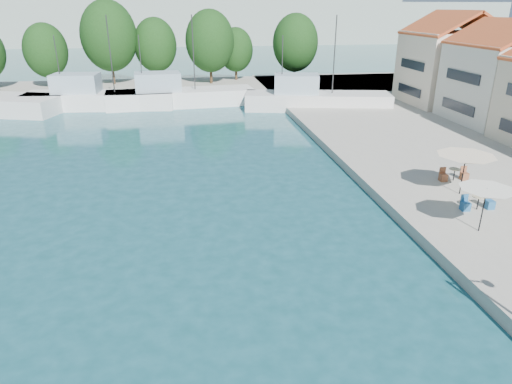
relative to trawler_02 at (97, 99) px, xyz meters
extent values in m
cube|color=#A19D91|center=(6.37, 10.13, -0.77)|extent=(90.00, 16.00, 0.60)
cube|color=#909D91|center=(-15.63, 103.13, 6.93)|extent=(180.00, 40.00, 16.00)
cube|color=#909D91|center=(54.37, 123.13, 4.93)|extent=(140.00, 40.00, 12.00)
cube|color=silver|center=(38.37, -14.87, 3.03)|extent=(8.00, 8.50, 7.00)
cube|color=beige|center=(38.37, -5.87, 3.28)|extent=(8.60, 8.50, 7.50)
pyramid|color=#C44A2B|center=(38.37, -5.87, 8.83)|extent=(9.00, 8.80, 1.80)
cube|color=silver|center=(0.42, -0.04, -0.37)|extent=(16.49, 5.57, 2.20)
cube|color=#93AAB6|center=(-2.00, 0.17, 1.73)|extent=(5.12, 3.64, 2.00)
cylinder|color=#2D2D2D|center=(2.03, -0.17, 4.73)|extent=(0.12, 0.12, 8.00)
cylinder|color=#2D2D2D|center=(-3.61, 0.31, 3.73)|extent=(0.10, 0.10, 6.00)
cube|color=white|center=(9.28, 0.06, -0.37)|extent=(16.88, 5.84, 2.20)
cube|color=#93AAB6|center=(6.81, -0.18, 1.73)|extent=(5.25, 3.76, 2.00)
cylinder|color=#2D2D2D|center=(10.93, 0.21, 4.73)|extent=(0.12, 0.12, 8.00)
cylinder|color=#2D2D2D|center=(5.16, -0.33, 3.73)|extent=(0.10, 0.10, 6.00)
cube|color=silver|center=(24.12, -4.37, -0.37)|extent=(16.26, 7.13, 2.20)
cube|color=#93AAB6|center=(21.80, -3.91, 1.73)|extent=(5.26, 4.02, 2.00)
cylinder|color=#2D2D2D|center=(25.66, -4.68, 4.73)|extent=(0.12, 0.12, 8.00)
cylinder|color=#2D2D2D|center=(20.26, -3.59, 3.73)|extent=(0.10, 0.10, 6.00)
cylinder|color=#3F2B19|center=(-7.78, 11.98, 1.35)|extent=(0.36, 0.36, 3.63)
ellipsoid|color=black|center=(-7.78, 11.98, 4.25)|extent=(5.52, 5.52, 6.90)
cylinder|color=#3F2B19|center=(0.13, 13.54, 1.97)|extent=(0.36, 0.36, 4.88)
ellipsoid|color=black|center=(0.13, 13.54, 5.87)|extent=(7.41, 7.41, 9.27)
cylinder|color=#3F2B19|center=(6.06, 14.73, 1.47)|extent=(0.36, 0.36, 3.88)
ellipsoid|color=black|center=(6.06, 14.73, 4.57)|extent=(5.89, 5.89, 7.36)
cylinder|color=#3F2B19|center=(13.51, 12.08, 1.70)|extent=(0.36, 0.36, 4.34)
ellipsoid|color=black|center=(13.51, 12.08, 5.18)|extent=(6.60, 6.60, 8.25)
cylinder|color=#3F2B19|center=(17.35, 14.92, 1.16)|extent=(0.36, 0.36, 3.26)
ellipsoid|color=black|center=(17.35, 14.92, 3.77)|extent=(4.96, 4.96, 6.19)
cylinder|color=#3F2B19|center=(25.23, 11.32, 1.59)|extent=(0.36, 0.36, 4.11)
ellipsoid|color=black|center=(25.23, 11.32, 4.88)|extent=(6.25, 6.25, 7.81)
cylinder|color=black|center=(23.27, -35.36, 0.62)|extent=(0.06, 0.06, 2.18)
cone|color=silver|center=(23.27, -35.36, 1.46)|extent=(2.54, 2.54, 0.50)
cylinder|color=black|center=(24.98, -30.91, 0.70)|extent=(0.06, 0.06, 2.33)
cone|color=beige|center=(24.98, -30.91, 1.61)|extent=(3.23, 3.23, 0.50)
cylinder|color=black|center=(24.67, -33.07, -0.10)|extent=(0.06, 0.06, 0.74)
cylinder|color=tan|center=(24.67, -33.07, 0.27)|extent=(0.70, 0.70, 0.04)
cube|color=#225889|center=(25.37, -33.07, -0.24)|extent=(0.42, 0.42, 0.46)
cube|color=#225889|center=(23.97, -33.07, -0.24)|extent=(0.42, 0.42, 0.46)
cylinder|color=black|center=(25.84, -28.83, -0.10)|extent=(0.06, 0.06, 0.74)
cylinder|color=tan|center=(25.84, -28.83, 0.27)|extent=(0.70, 0.70, 0.04)
cube|color=brown|center=(26.54, -28.83, -0.24)|extent=(0.42, 0.42, 0.46)
cube|color=brown|center=(25.14, -28.83, -0.24)|extent=(0.42, 0.42, 0.46)
camera|label=1|loc=(9.67, -53.05, 9.52)|focal=32.00mm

